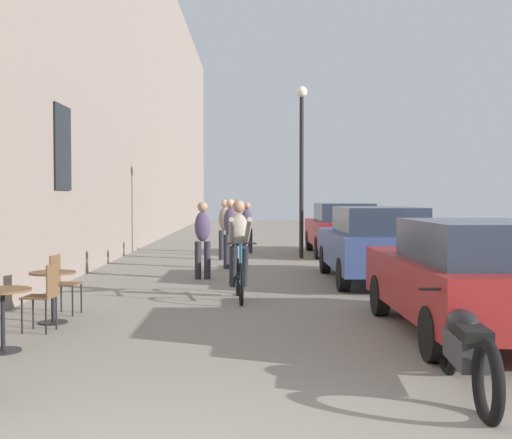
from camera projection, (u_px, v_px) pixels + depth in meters
The scene contains 15 objects.
building_facade_left at pixel (101, 43), 17.67m from camera, with size 0.54×68.00×11.80m.
cafe_table_mid at pixel (3, 306), 7.49m from camera, with size 0.64×0.64×0.72m.
cafe_table_far at pixel (53, 286), 9.19m from camera, with size 0.64×0.64×0.72m.
cafe_chair_far_toward_street at pixel (62, 280), 9.88m from camera, with size 0.43×0.43×0.89m.
cafe_chair_far_toward_wall at pixel (45, 293), 8.59m from camera, with size 0.42×0.42×0.89m.
cyclist_on_bicycle at pixel (239, 252), 11.37m from camera, with size 0.52×1.76×1.74m.
pedestrian_near at pixel (203, 236), 14.03m from camera, with size 0.36×0.27×1.66m.
pedestrian_mid at pixel (230, 229), 16.04m from camera, with size 0.35×0.25×1.71m.
pedestrian_far at pixel (225, 226), 18.27m from camera, with size 0.34×0.24×1.68m.
pedestrian_furthest at pixel (247, 225), 20.43m from camera, with size 0.37×0.28×1.59m.
street_lamp at pixel (302, 149), 18.70m from camera, with size 0.32×0.32×4.90m.
parked_car_nearest at pixel (467, 276), 8.29m from camera, with size 1.81×4.19×1.48m.
parked_car_second at pixel (374, 243), 13.58m from camera, with size 1.87×4.39×1.56m.
parked_car_third at pixel (341, 228), 19.90m from camera, with size 1.88×4.41×1.56m.
parked_motorcycle at pixel (466, 349), 5.92m from camera, with size 0.62×2.15×0.92m.
Camera 1 is at (0.61, -3.85, 1.78)m, focal length 46.11 mm.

